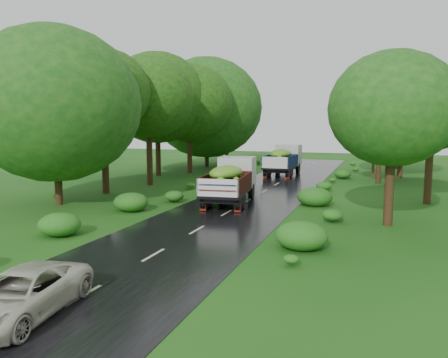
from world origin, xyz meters
The scene contains 10 objects.
ground centered at (0.00, 0.00, 0.00)m, with size 120.00×120.00×0.00m, color #11430E.
road centered at (0.00, 5.00, 0.01)m, with size 6.50×80.00×0.02m, color black.
road_lines centered at (0.00, 6.00, 0.02)m, with size 0.12×69.60×0.00m.
truck_near centered at (-0.76, 11.01, 1.50)m, with size 2.96×6.53×2.65m.
truck_far centered at (-0.79, 26.36, 1.56)m, with size 2.42×6.58×2.75m.
car centered at (-0.57, -5.61, 0.59)m, with size 1.90×4.12×1.14m, color beige.
utility_pole centered at (7.09, 26.27, 4.13)m, with size 1.40×0.37×8.02m.
trees_left centered at (-10.28, 22.19, 6.45)m, with size 6.39×34.04×9.00m.
trees_right centered at (9.03, 22.10, 5.85)m, with size 5.78×31.35×8.79m.
shrubs centered at (0.00, 14.00, 0.35)m, with size 11.90×44.00×0.70m.
Camera 1 is at (7.59, -13.58, 4.74)m, focal length 35.00 mm.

